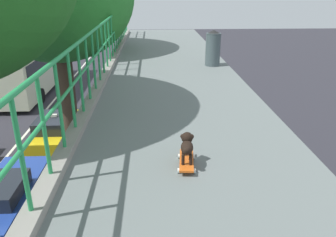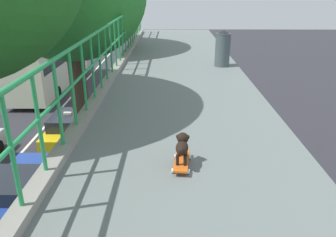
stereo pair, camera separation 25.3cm
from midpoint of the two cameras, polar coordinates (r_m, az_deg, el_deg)
name	(u,v)px [view 2 (the right image)]	position (r m, az deg, el deg)	size (l,w,h in m)	color
car_blue_fifth	(17,192)	(12.81, -23.72, -11.32)	(1.91, 4.57, 1.38)	#223F99
car_yellow_cab_seventh	(70,126)	(17.48, -15.88, -1.28)	(1.97, 4.46, 1.47)	yellow
city_bus	(51,62)	(26.34, -19.06, 9.14)	(2.74, 10.78, 3.54)	beige
toy_skateboard	(182,161)	(3.96, 4.19, -7.27)	(0.24, 0.54, 0.08)	orange
small_dog	(182,145)	(3.89, 4.30, -4.56)	(0.18, 0.40, 0.30)	black
litter_bin	(223,48)	(8.94, 10.11, 11.72)	(0.39, 0.39, 0.92)	#465458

